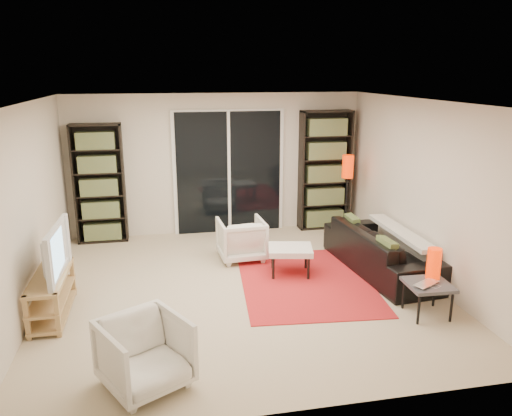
% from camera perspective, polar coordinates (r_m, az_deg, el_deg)
% --- Properties ---
extents(floor, '(5.00, 5.00, 0.00)m').
position_cam_1_polar(floor, '(6.63, -1.63, -9.16)').
color(floor, '#C9B890').
rests_on(floor, ground).
extents(wall_back, '(5.00, 0.02, 2.40)m').
position_cam_1_polar(wall_back, '(8.64, -4.49, 5.01)').
color(wall_back, beige).
rests_on(wall_back, ground).
extents(wall_front, '(5.00, 0.02, 2.40)m').
position_cam_1_polar(wall_front, '(3.91, 4.46, -8.11)').
color(wall_front, beige).
rests_on(wall_front, ground).
extents(wall_left, '(0.02, 5.00, 2.40)m').
position_cam_1_polar(wall_left, '(6.33, -24.65, -0.26)').
color(wall_left, beige).
rests_on(wall_left, ground).
extents(wall_right, '(0.02, 5.00, 2.40)m').
position_cam_1_polar(wall_right, '(7.07, 18.70, 1.88)').
color(wall_right, beige).
rests_on(wall_right, ground).
extents(ceiling, '(5.00, 5.00, 0.02)m').
position_cam_1_polar(ceiling, '(6.04, -1.81, 12.03)').
color(ceiling, white).
rests_on(ceiling, wall_back).
extents(sliding_door, '(1.92, 0.08, 2.16)m').
position_cam_1_polar(sliding_door, '(8.66, -3.13, 4.04)').
color(sliding_door, white).
rests_on(sliding_door, ground).
extents(bookshelf_left, '(0.80, 0.30, 1.95)m').
position_cam_1_polar(bookshelf_left, '(8.52, -17.46, 2.64)').
color(bookshelf_left, black).
rests_on(bookshelf_left, ground).
extents(bookshelf_right, '(0.90, 0.30, 2.10)m').
position_cam_1_polar(bookshelf_right, '(8.93, 7.88, 4.27)').
color(bookshelf_right, black).
rests_on(bookshelf_right, ground).
extents(tv_stand, '(0.36, 1.14, 0.50)m').
position_cam_1_polar(tv_stand, '(6.30, -22.30, -9.12)').
color(tv_stand, tan).
rests_on(tv_stand, floor).
extents(tv, '(0.17, 1.02, 0.59)m').
position_cam_1_polar(tv, '(6.11, -22.62, -4.57)').
color(tv, black).
rests_on(tv, tv_stand).
extents(rug, '(1.91, 2.46, 0.01)m').
position_cam_1_polar(rug, '(6.86, 5.67, -8.31)').
color(rug, red).
rests_on(rug, floor).
extents(sofa, '(1.02, 2.19, 0.62)m').
position_cam_1_polar(sofa, '(7.29, 14.15, -4.67)').
color(sofa, black).
rests_on(sofa, floor).
extents(armchair_back, '(0.71, 0.72, 0.62)m').
position_cam_1_polar(armchair_back, '(7.51, -1.68, -3.57)').
color(armchair_back, white).
rests_on(armchair_back, floor).
extents(armchair_front, '(0.95, 0.96, 0.65)m').
position_cam_1_polar(armchair_front, '(4.73, -12.57, -15.95)').
color(armchair_front, white).
rests_on(armchair_front, floor).
extents(ottoman, '(0.68, 0.60, 0.40)m').
position_cam_1_polar(ottoman, '(6.95, 3.94, -4.90)').
color(ottoman, white).
rests_on(ottoman, floor).
extents(side_table, '(0.51, 0.51, 0.40)m').
position_cam_1_polar(side_table, '(6.14, 19.08, -8.48)').
color(side_table, '#46464B').
rests_on(side_table, floor).
extents(laptop, '(0.41, 0.36, 0.03)m').
position_cam_1_polar(laptop, '(6.04, 19.31, -8.34)').
color(laptop, silver).
rests_on(laptop, side_table).
extents(table_lamp, '(0.16, 0.16, 0.37)m').
position_cam_1_polar(table_lamp, '(6.21, 19.65, -5.99)').
color(table_lamp, '#ED2600').
rests_on(table_lamp, side_table).
extents(floor_lamp, '(0.21, 0.21, 1.40)m').
position_cam_1_polar(floor_lamp, '(8.52, 10.41, 3.75)').
color(floor_lamp, black).
rests_on(floor_lamp, floor).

